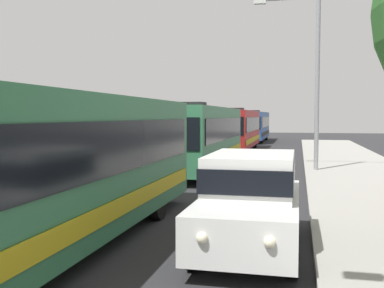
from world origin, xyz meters
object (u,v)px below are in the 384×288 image
(bus_middle, at_px, (237,129))
(box_truck_oncoming, at_px, (235,124))
(streetlamp_mid, at_px, (318,62))
(bus_second_in_line, at_px, (200,136))
(bus_fourth_in_line, at_px, (254,125))
(bus_lead, at_px, (54,165))
(white_suv, at_px, (251,198))

(bus_middle, distance_m, box_truck_oncoming, 23.20)
(streetlamp_mid, bearing_deg, bus_second_in_line, -173.70)
(bus_fourth_in_line, distance_m, box_truck_oncoming, 10.33)
(bus_second_in_line, relative_size, bus_middle, 1.01)
(streetlamp_mid, bearing_deg, box_truck_oncoming, 103.70)
(bus_fourth_in_line, bearing_deg, bus_middle, -90.00)
(bus_lead, relative_size, white_suv, 2.44)
(bus_lead, relative_size, bus_middle, 1.04)
(bus_lead, distance_m, streetlamp_mid, 15.45)
(bus_second_in_line, distance_m, bus_fourth_in_line, 26.49)
(bus_lead, distance_m, bus_fourth_in_line, 39.95)
(white_suv, bearing_deg, bus_fourth_in_line, 95.43)
(bus_lead, xyz_separation_m, bus_second_in_line, (-0.00, 13.46, -0.00))
(bus_middle, xyz_separation_m, streetlamp_mid, (5.40, -12.72, 3.44))
(white_suv, relative_size, streetlamp_mid, 0.57)
(bus_middle, bearing_deg, streetlamp_mid, -67.01)
(bus_fourth_in_line, relative_size, white_suv, 2.37)
(bus_fourth_in_line, bearing_deg, bus_lead, -90.00)
(white_suv, height_order, streetlamp_mid, streetlamp_mid)
(bus_middle, xyz_separation_m, white_suv, (3.70, -25.75, -0.66))
(bus_middle, distance_m, white_suv, 26.02)
(bus_middle, height_order, streetlamp_mid, streetlamp_mid)
(box_truck_oncoming, bearing_deg, bus_second_in_line, -84.80)
(bus_lead, distance_m, box_truck_oncoming, 49.85)
(box_truck_oncoming, relative_size, streetlamp_mid, 0.90)
(streetlamp_mid, bearing_deg, bus_fourth_in_line, 101.78)
(bus_fourth_in_line, height_order, box_truck_oncoming, bus_fourth_in_line)
(bus_lead, bearing_deg, bus_middle, 90.00)
(bus_lead, bearing_deg, box_truck_oncoming, 93.80)
(box_truck_oncoming, bearing_deg, bus_middle, -81.82)
(bus_second_in_line, distance_m, bus_middle, 13.32)
(bus_second_in_line, distance_m, white_suv, 12.98)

